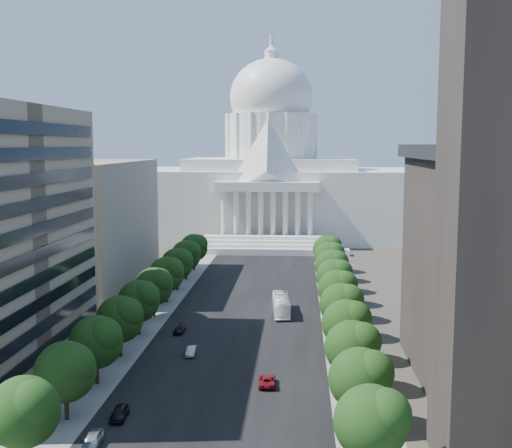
% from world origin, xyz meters
% --- Properties ---
extents(road_asphalt, '(30.00, 260.00, 0.01)m').
position_xyz_m(road_asphalt, '(0.00, 90.00, 0.00)').
color(road_asphalt, black).
rests_on(road_asphalt, ground).
extents(sidewalk_left, '(8.00, 260.00, 0.02)m').
position_xyz_m(sidewalk_left, '(-19.00, 90.00, 0.00)').
color(sidewalk_left, gray).
rests_on(sidewalk_left, ground).
extents(sidewalk_right, '(8.00, 260.00, 0.02)m').
position_xyz_m(sidewalk_right, '(19.00, 90.00, 0.00)').
color(sidewalk_right, gray).
rests_on(sidewalk_right, ground).
extents(capitol, '(120.00, 56.00, 73.00)m').
position_xyz_m(capitol, '(0.00, 184.89, 20.01)').
color(capitol, white).
rests_on(capitol, ground).
extents(office_block_left_far, '(38.00, 52.00, 30.00)m').
position_xyz_m(office_block_left_far, '(-48.00, 100.00, 15.00)').
color(office_block_left_far, gray).
rests_on(office_block_left_far, ground).
extents(tree_l_a, '(7.79, 7.60, 9.97)m').
position_xyz_m(tree_l_a, '(-17.66, 11.81, 6.45)').
color(tree_l_a, '#33261C').
rests_on(tree_l_a, ground).
extents(tree_l_b, '(7.79, 7.60, 9.97)m').
position_xyz_m(tree_l_b, '(-17.66, 23.81, 6.45)').
color(tree_l_b, '#33261C').
rests_on(tree_l_b, ground).
extents(tree_l_c, '(7.79, 7.60, 9.97)m').
position_xyz_m(tree_l_c, '(-17.66, 35.81, 6.45)').
color(tree_l_c, '#33261C').
rests_on(tree_l_c, ground).
extents(tree_l_d, '(7.79, 7.60, 9.97)m').
position_xyz_m(tree_l_d, '(-17.66, 47.81, 6.45)').
color(tree_l_d, '#33261C').
rests_on(tree_l_d, ground).
extents(tree_l_e, '(7.79, 7.60, 9.97)m').
position_xyz_m(tree_l_e, '(-17.66, 59.81, 6.45)').
color(tree_l_e, '#33261C').
rests_on(tree_l_e, ground).
extents(tree_l_f, '(7.79, 7.60, 9.97)m').
position_xyz_m(tree_l_f, '(-17.66, 71.81, 6.45)').
color(tree_l_f, '#33261C').
rests_on(tree_l_f, ground).
extents(tree_l_g, '(7.79, 7.60, 9.97)m').
position_xyz_m(tree_l_g, '(-17.66, 83.81, 6.45)').
color(tree_l_g, '#33261C').
rests_on(tree_l_g, ground).
extents(tree_l_h, '(7.79, 7.60, 9.97)m').
position_xyz_m(tree_l_h, '(-17.66, 95.81, 6.45)').
color(tree_l_h, '#33261C').
rests_on(tree_l_h, ground).
extents(tree_l_i, '(7.79, 7.60, 9.97)m').
position_xyz_m(tree_l_i, '(-17.66, 107.81, 6.45)').
color(tree_l_i, '#33261C').
rests_on(tree_l_i, ground).
extents(tree_l_j, '(7.79, 7.60, 9.97)m').
position_xyz_m(tree_l_j, '(-17.66, 119.81, 6.45)').
color(tree_l_j, '#33261C').
rests_on(tree_l_j, ground).
extents(tree_r_a, '(7.79, 7.60, 9.97)m').
position_xyz_m(tree_r_a, '(18.34, 11.81, 6.45)').
color(tree_r_a, '#33261C').
rests_on(tree_r_a, ground).
extents(tree_r_b, '(7.79, 7.60, 9.97)m').
position_xyz_m(tree_r_b, '(18.34, 23.81, 6.45)').
color(tree_r_b, '#33261C').
rests_on(tree_r_b, ground).
extents(tree_r_c, '(7.79, 7.60, 9.97)m').
position_xyz_m(tree_r_c, '(18.34, 35.81, 6.45)').
color(tree_r_c, '#33261C').
rests_on(tree_r_c, ground).
extents(tree_r_d, '(7.79, 7.60, 9.97)m').
position_xyz_m(tree_r_d, '(18.34, 47.81, 6.45)').
color(tree_r_d, '#33261C').
rests_on(tree_r_d, ground).
extents(tree_r_e, '(7.79, 7.60, 9.97)m').
position_xyz_m(tree_r_e, '(18.34, 59.81, 6.45)').
color(tree_r_e, '#33261C').
rests_on(tree_r_e, ground).
extents(tree_r_f, '(7.79, 7.60, 9.97)m').
position_xyz_m(tree_r_f, '(18.34, 71.81, 6.45)').
color(tree_r_f, '#33261C').
rests_on(tree_r_f, ground).
extents(tree_r_g, '(7.79, 7.60, 9.97)m').
position_xyz_m(tree_r_g, '(18.34, 83.81, 6.45)').
color(tree_r_g, '#33261C').
rests_on(tree_r_g, ground).
extents(tree_r_h, '(7.79, 7.60, 9.97)m').
position_xyz_m(tree_r_h, '(18.34, 95.81, 6.45)').
color(tree_r_h, '#33261C').
rests_on(tree_r_h, ground).
extents(tree_r_i, '(7.79, 7.60, 9.97)m').
position_xyz_m(tree_r_i, '(18.34, 107.81, 6.45)').
color(tree_r_i, '#33261C').
rests_on(tree_r_i, ground).
extents(tree_r_j, '(7.79, 7.60, 9.97)m').
position_xyz_m(tree_r_j, '(18.34, 119.81, 6.45)').
color(tree_r_j, '#33261C').
rests_on(tree_r_j, ground).
extents(streetlight_a, '(2.61, 0.44, 9.00)m').
position_xyz_m(streetlight_a, '(19.90, 10.00, 5.82)').
color(streetlight_a, gray).
rests_on(streetlight_a, ground).
extents(streetlight_b, '(2.61, 0.44, 9.00)m').
position_xyz_m(streetlight_b, '(19.90, 35.00, 5.82)').
color(streetlight_b, gray).
rests_on(streetlight_b, ground).
extents(streetlight_c, '(2.61, 0.44, 9.00)m').
position_xyz_m(streetlight_c, '(19.90, 60.00, 5.82)').
color(streetlight_c, gray).
rests_on(streetlight_c, ground).
extents(streetlight_d, '(2.61, 0.44, 9.00)m').
position_xyz_m(streetlight_d, '(19.90, 85.00, 5.82)').
color(streetlight_d, gray).
rests_on(streetlight_d, ground).
extents(streetlight_e, '(2.61, 0.44, 9.00)m').
position_xyz_m(streetlight_e, '(19.90, 110.00, 5.82)').
color(streetlight_e, gray).
rests_on(streetlight_e, ground).
extents(streetlight_f, '(2.61, 0.44, 9.00)m').
position_xyz_m(streetlight_f, '(19.90, 135.00, 5.82)').
color(streetlight_f, gray).
rests_on(streetlight_f, ground).
extents(car_dark_a, '(1.96, 4.61, 1.55)m').
position_xyz_m(car_dark_a, '(-11.53, 24.64, 0.78)').
color(car_dark_a, black).
rests_on(car_dark_a, ground).
extents(car_silver, '(1.61, 4.19, 1.36)m').
position_xyz_m(car_silver, '(-6.73, 49.42, 0.68)').
color(car_silver, '#A1A5A9').
rests_on(car_silver, ground).
extents(car_red, '(2.57, 5.16, 1.40)m').
position_xyz_m(car_red, '(6.22, 37.02, 0.70)').
color(car_red, maroon).
rests_on(car_red, ground).
extents(car_dark_b, '(1.88, 4.42, 1.27)m').
position_xyz_m(car_dark_b, '(-10.92, 61.59, 0.63)').
color(car_dark_b, black).
rests_on(car_dark_b, ground).
extents(car_parked, '(2.09, 4.62, 1.54)m').
position_xyz_m(car_parked, '(-12.50, 17.27, 0.77)').
color(car_parked, '#A2A5A9').
rests_on(car_parked, ground).
extents(city_bus, '(4.05, 13.33, 3.66)m').
position_xyz_m(city_bus, '(7.09, 76.13, 1.83)').
color(city_bus, white).
rests_on(city_bus, ground).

